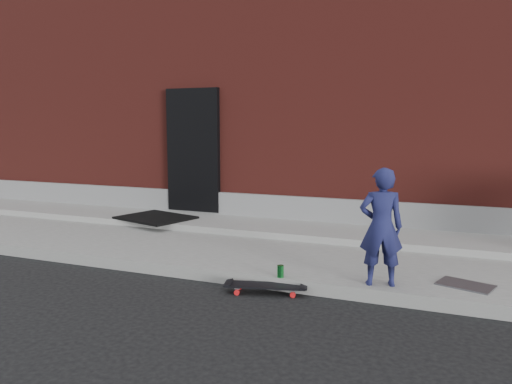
% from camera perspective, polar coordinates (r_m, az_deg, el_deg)
% --- Properties ---
extents(ground, '(80.00, 80.00, 0.00)m').
position_cam_1_polar(ground, '(5.78, 1.50, -11.14)').
color(ground, black).
rests_on(ground, ground).
extents(sidewalk, '(20.00, 3.00, 0.15)m').
position_cam_1_polar(sidewalk, '(7.13, 5.76, -6.91)').
color(sidewalk, gray).
rests_on(sidewalk, ground).
extents(apron, '(20.00, 1.20, 0.10)m').
position_cam_1_polar(apron, '(7.94, 7.60, -4.49)').
color(apron, gray).
rests_on(apron, sidewalk).
extents(building, '(20.00, 8.10, 5.00)m').
position_cam_1_polar(building, '(12.29, 13.24, 10.42)').
color(building, maroon).
rests_on(building, ground).
extents(child, '(0.53, 0.42, 1.27)m').
position_cam_1_polar(child, '(5.48, 14.11, -3.89)').
color(child, '#1B1E4D').
rests_on(child, sidewalk).
extents(skateboard, '(0.92, 0.45, 0.10)m').
position_cam_1_polar(skateboard, '(5.65, 1.10, -10.71)').
color(skateboard, red).
rests_on(skateboard, ground).
extents(soda_can, '(0.10, 0.10, 0.14)m').
position_cam_1_polar(soda_can, '(5.72, 2.82, -9.04)').
color(soda_can, '#1B8833').
rests_on(soda_can, sidewalk).
extents(doormat, '(1.39, 1.24, 0.03)m').
position_cam_1_polar(doormat, '(8.85, -11.40, -2.89)').
color(doormat, black).
rests_on(doormat, apron).
extents(utility_plate, '(0.64, 0.51, 0.02)m').
position_cam_1_polar(utility_plate, '(5.89, 22.82, -9.77)').
color(utility_plate, '#545459').
rests_on(utility_plate, sidewalk).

